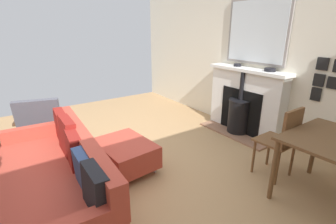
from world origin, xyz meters
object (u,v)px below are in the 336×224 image
armchair_accent (41,119)px  ottoman (125,153)px  dining_chair_near_fireplace (283,138)px  fireplace (244,104)px  mantel_bowl_near (237,65)px  mantel_bowl_far (270,70)px  sofa (57,176)px

armchair_accent → ottoman: bearing=119.2°
ottoman → armchair_accent: bearing=-60.8°
armchair_accent → dining_chair_near_fireplace: bearing=130.5°
fireplace → dining_chair_near_fireplace: (0.76, 1.17, 0.03)m
ottoman → dining_chair_near_fireplace: size_ratio=0.92×
mantel_bowl_near → fireplace: bearing=81.7°
armchair_accent → mantel_bowl_near: bearing=158.7°
mantel_bowl_far → sofa: bearing=-4.3°
dining_chair_near_fireplace → ottoman: bearing=-40.4°
fireplace → sofa: size_ratio=0.69×
mantel_bowl_near → armchair_accent: bearing=-21.3°
mantel_bowl_near → ottoman: 2.44m
ottoman → dining_chair_near_fireplace: bearing=139.6°
ottoman → dining_chair_near_fireplace: (-1.45, 1.24, 0.30)m
sofa → armchair_accent: (-0.09, -1.56, 0.11)m
mantel_bowl_far → sofa: size_ratio=0.08×
fireplace → mantel_bowl_far: bearing=95.3°
fireplace → ottoman: (2.21, -0.06, -0.28)m
mantel_bowl_near → sofa: size_ratio=0.06×
mantel_bowl_near → dining_chair_near_fireplace: mantel_bowl_near is taller
mantel_bowl_far → armchair_accent: bearing=-30.8°
sofa → dining_chair_near_fireplace: dining_chair_near_fireplace is taller
mantel_bowl_far → armchair_accent: 3.57m
fireplace → mantel_bowl_far: size_ratio=8.77×
sofa → ottoman: 0.88m
fireplace → mantel_bowl_far: mantel_bowl_far is taller
fireplace → armchair_accent: fireplace is taller
mantel_bowl_far → armchair_accent: mantel_bowl_far is taller
mantel_bowl_near → armchair_accent: (3.00, -1.17, -0.71)m
mantel_bowl_far → ottoman: 2.47m
mantel_bowl_far → sofa: 3.21m
sofa → fireplace: bearing=-177.2°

